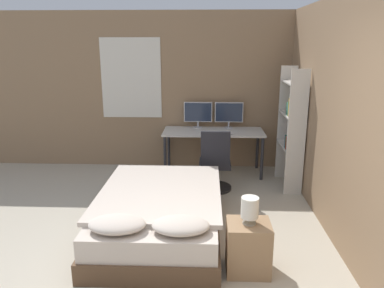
{
  "coord_description": "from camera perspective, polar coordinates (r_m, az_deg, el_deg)",
  "views": [
    {
      "loc": [
        0.37,
        -2.73,
        2.18
      ],
      "look_at": [
        0.16,
        2.52,
        0.75
      ],
      "focal_mm": 35.0,
      "sensor_mm": 36.0,
      "label": 1
    }
  ],
  "objects": [
    {
      "name": "monitor_right",
      "position": [
        6.48,
        5.65,
        4.67
      ],
      "size": [
        0.49,
        0.16,
        0.45
      ],
      "color": "#B7B7BC",
      "rests_on": "desk"
    },
    {
      "name": "desk",
      "position": [
        6.3,
        3.27,
        1.31
      ],
      "size": [
        1.68,
        0.69,
        0.75
      ],
      "color": "beige",
      "rests_on": "ground_plane"
    },
    {
      "name": "office_chair",
      "position": [
        5.63,
        3.5,
        -3.49
      ],
      "size": [
        0.52,
        0.52,
        0.96
      ],
      "color": "black",
      "rests_on": "ground_plane"
    },
    {
      "name": "wall_side_right",
      "position": [
        4.55,
        21.02,
        3.68
      ],
      "size": [
        0.06,
        12.0,
        2.7
      ],
      "color": "#8E7051",
      "rests_on": "ground_plane"
    },
    {
      "name": "keyboard",
      "position": [
        6.05,
        3.32,
        1.58
      ],
      "size": [
        0.37,
        0.13,
        0.02
      ],
      "color": "#B7B7BC",
      "rests_on": "desk"
    },
    {
      "name": "bed",
      "position": [
        4.44,
        -4.96,
        -10.53
      ],
      "size": [
        1.41,
        2.1,
        0.58
      ],
      "color": "brown",
      "rests_on": "ground_plane"
    },
    {
      "name": "monitor_left",
      "position": [
        6.47,
        0.92,
        4.73
      ],
      "size": [
        0.49,
        0.16,
        0.45
      ],
      "color": "#B7B7BC",
      "rests_on": "desk"
    },
    {
      "name": "bookshelf",
      "position": [
        5.78,
        15.07,
        3.0
      ],
      "size": [
        0.26,
        0.77,
        1.83
      ],
      "color": "beige",
      "rests_on": "ground_plane"
    },
    {
      "name": "wall_back",
      "position": [
        6.59,
        -1.01,
        8.03
      ],
      "size": [
        12.0,
        0.08,
        2.7
      ],
      "color": "#8E7051",
      "rests_on": "ground_plane"
    },
    {
      "name": "bedside_lamp",
      "position": [
        3.62,
        8.8,
        -9.65
      ],
      "size": [
        0.17,
        0.17,
        0.27
      ],
      "color": "gray",
      "rests_on": "nightstand"
    },
    {
      "name": "nightstand",
      "position": [
        3.81,
        8.54,
        -15.31
      ],
      "size": [
        0.42,
        0.37,
        0.51
      ],
      "color": "#997551",
      "rests_on": "ground_plane"
    },
    {
      "name": "computer_mouse",
      "position": [
        6.06,
        5.9,
        1.63
      ],
      "size": [
        0.07,
        0.05,
        0.04
      ],
      "color": "#B7B7BC",
      "rests_on": "desk"
    }
  ]
}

